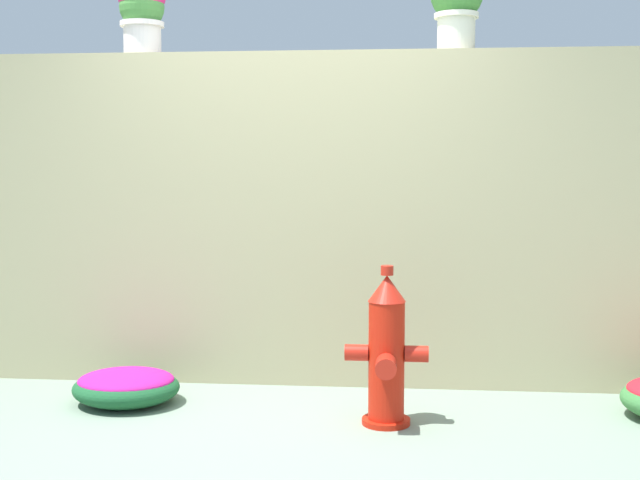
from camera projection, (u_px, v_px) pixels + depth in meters
name	position (u px, v px, depth m)	size (l,w,h in m)	color
ground_plane	(263.00, 447.00, 4.00)	(24.00, 24.00, 0.00)	gray
stone_wall	(295.00, 219.00, 5.18)	(6.49, 0.32, 2.05)	tan
potted_plant_1	(142.00, 13.00, 5.13)	(0.29, 0.29, 0.44)	silver
fire_hydrant	(386.00, 354.00, 4.32)	(0.44, 0.36, 0.85)	red
flower_bush_left	(126.00, 386.00, 4.73)	(0.61, 0.55, 0.20)	#1A522B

